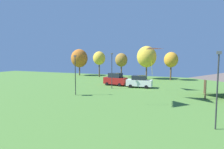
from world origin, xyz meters
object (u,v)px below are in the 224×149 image
(light_post_1, at_px, (217,86))
(treeline_tree_3, at_px, (147,57))
(light_post_3, at_px, (112,69))
(treeline_tree_2, at_px, (121,60))
(treeline_tree_0, at_px, (79,58))
(parked_car_leftmost, at_px, (115,79))
(treeline_tree_1, at_px, (99,58))
(kite_flying_5, at_px, (149,54))
(parked_car_second_from_left, at_px, (139,82))
(light_post_0, at_px, (75,73))
(treeline_tree_4, at_px, (171,60))

(light_post_1, height_order, treeline_tree_3, treeline_tree_3)
(light_post_3, height_order, treeline_tree_2, treeline_tree_2)
(light_post_1, relative_size, treeline_tree_0, 0.79)
(parked_car_leftmost, bearing_deg, treeline_tree_2, 112.08)
(treeline_tree_3, bearing_deg, treeline_tree_0, 177.41)
(treeline_tree_0, xyz_separation_m, treeline_tree_3, (20.69, -0.93, 0.48))
(treeline_tree_1, bearing_deg, light_post_1, -50.21)
(kite_flying_5, relative_size, parked_car_leftmost, 0.83)
(light_post_3, bearing_deg, treeline_tree_0, 135.22)
(parked_car_second_from_left, distance_m, light_post_1, 21.53)
(parked_car_leftmost, bearing_deg, treeline_tree_0, 146.17)
(parked_car_leftmost, bearing_deg, parked_car_second_from_left, -3.37)
(kite_flying_5, xyz_separation_m, light_post_1, (8.97, -15.46, -2.72))
(kite_flying_5, distance_m, light_post_3, 7.16)
(light_post_1, height_order, light_post_3, light_post_3)
(parked_car_leftmost, distance_m, treeline_tree_0, 23.32)
(light_post_0, bearing_deg, treeline_tree_0, 121.44)
(light_post_0, distance_m, treeline_tree_2, 26.65)
(parked_car_leftmost, relative_size, treeline_tree_1, 0.66)
(kite_flying_5, relative_size, light_post_1, 0.63)
(parked_car_leftmost, relative_size, light_post_1, 0.75)
(light_post_1, bearing_deg, treeline_tree_3, 112.52)
(parked_car_second_from_left, xyz_separation_m, light_post_3, (-4.26, -3.01, 2.47))
(treeline_tree_3, bearing_deg, light_post_1, -67.48)
(light_post_0, relative_size, treeline_tree_3, 0.72)
(light_post_1, xyz_separation_m, light_post_3, (-15.62, 15.12, 0.07))
(treeline_tree_2, distance_m, treeline_tree_3, 7.55)
(light_post_3, bearing_deg, treeline_tree_2, 105.70)
(treeline_tree_1, bearing_deg, treeline_tree_4, 0.69)
(parked_car_second_from_left, distance_m, treeline_tree_1, 21.40)
(light_post_3, xyz_separation_m, treeline_tree_2, (-5.30, 18.85, 1.14))
(treeline_tree_0, relative_size, treeline_tree_1, 1.11)
(parked_car_leftmost, height_order, treeline_tree_4, treeline_tree_4)
(light_post_0, bearing_deg, parked_car_leftmost, 81.26)
(treeline_tree_1, xyz_separation_m, treeline_tree_4, (19.39, 0.23, -0.28))
(parked_car_leftmost, distance_m, treeline_tree_1, 17.35)
(parked_car_second_from_left, bearing_deg, treeline_tree_0, 142.75)
(treeline_tree_0, bearing_deg, light_post_0, -58.56)
(treeline_tree_2, bearing_deg, parked_car_second_from_left, -58.90)
(treeline_tree_1, distance_m, treeline_tree_3, 13.36)
(parked_car_leftmost, bearing_deg, light_post_1, -43.21)
(kite_flying_5, bearing_deg, treeline_tree_1, 136.81)
(light_post_0, height_order, treeline_tree_3, treeline_tree_3)
(treeline_tree_1, relative_size, treeline_tree_2, 1.07)
(treeline_tree_3, distance_m, treeline_tree_4, 6.09)
(kite_flying_5, bearing_deg, treeline_tree_2, 122.83)
(light_post_1, bearing_deg, parked_car_second_from_left, 122.07)
(light_post_0, relative_size, light_post_1, 0.96)
(parked_car_leftmost, height_order, treeline_tree_0, treeline_tree_0)
(kite_flying_5, distance_m, treeline_tree_0, 31.12)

